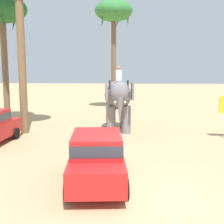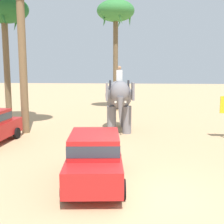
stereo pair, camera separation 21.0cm
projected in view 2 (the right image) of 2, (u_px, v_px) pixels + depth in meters
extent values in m
plane|color=tan|center=(141.00, 194.00, 9.05)|extent=(120.00, 120.00, 0.00)
cube|color=red|center=(95.00, 163.00, 9.86)|extent=(2.12, 4.25, 0.76)
cube|color=red|center=(95.00, 143.00, 9.66)|extent=(1.77, 2.25, 0.64)
cube|color=#2D3842|center=(95.00, 143.00, 9.66)|extent=(1.79, 2.27, 0.35)
cylinder|color=black|center=(74.00, 162.00, 11.16)|extent=(0.24, 0.62, 0.60)
cylinder|color=black|center=(119.00, 162.00, 11.19)|extent=(0.24, 0.62, 0.60)
cylinder|color=black|center=(64.00, 190.00, 8.65)|extent=(0.24, 0.62, 0.60)
cylinder|color=black|center=(123.00, 189.00, 8.68)|extent=(0.24, 0.62, 0.60)
cylinder|color=black|center=(17.00, 133.00, 16.00)|extent=(0.20, 0.61, 0.60)
ellipsoid|color=slate|center=(119.00, 95.00, 17.92)|extent=(1.92, 3.25, 1.70)
cylinder|color=slate|center=(127.00, 120.00, 17.21)|extent=(0.52, 0.52, 1.60)
cylinder|color=slate|center=(112.00, 120.00, 17.19)|extent=(0.52, 0.52, 1.60)
cylinder|color=slate|center=(125.00, 115.00, 19.05)|extent=(0.52, 0.52, 1.60)
cylinder|color=slate|center=(111.00, 115.00, 19.03)|extent=(0.52, 0.52, 1.60)
ellipsoid|color=slate|center=(120.00, 92.00, 16.26)|extent=(1.20, 1.11, 1.20)
cube|color=slate|center=(133.00, 91.00, 16.37)|extent=(0.20, 0.81, 0.96)
cube|color=slate|center=(107.00, 91.00, 16.34)|extent=(0.20, 0.81, 0.96)
cone|color=slate|center=(120.00, 112.00, 15.97)|extent=(0.40, 0.40, 1.60)
cone|color=beige|center=(125.00, 102.00, 15.95)|extent=(0.18, 0.57, 0.21)
cone|color=beige|center=(115.00, 102.00, 15.94)|extent=(0.18, 0.57, 0.21)
cube|color=white|center=(119.00, 75.00, 16.89)|extent=(0.36, 0.27, 0.60)
sphere|color=#A87A56|center=(119.00, 68.00, 16.83)|extent=(0.22, 0.22, 0.22)
cylinder|color=#333338|center=(128.00, 85.00, 16.99)|extent=(0.12, 0.12, 0.55)
cylinder|color=#333338|center=(110.00, 85.00, 16.97)|extent=(0.12, 0.12, 0.55)
cylinder|color=brown|center=(116.00, 63.00, 25.92)|extent=(0.42, 0.42, 8.33)
ellipsoid|color=#337A38|center=(116.00, 11.00, 25.26)|extent=(3.20, 3.20, 1.80)
cone|color=#337A38|center=(130.00, 17.00, 25.24)|extent=(0.40, 0.92, 1.64)
cone|color=#337A38|center=(121.00, 19.00, 26.43)|extent=(0.91, 0.57, 1.67)
cone|color=#337A38|center=(105.00, 18.00, 26.12)|extent=(0.73, 0.83, 1.69)
cone|color=#337A38|center=(103.00, 16.00, 24.73)|extent=(0.73, 0.83, 1.69)
cone|color=#337A38|center=(119.00, 14.00, 24.18)|extent=(0.91, 0.57, 1.67)
cylinder|color=brown|center=(22.00, 46.00, 16.77)|extent=(0.44, 0.44, 9.92)
cylinder|color=brown|center=(7.00, 69.00, 19.95)|extent=(0.41, 0.41, 7.34)
ellipsoid|color=#1E5B28|center=(4.00, 9.00, 19.37)|extent=(3.20, 3.20, 1.80)
cone|color=#1E5B28|center=(22.00, 17.00, 19.34)|extent=(0.40, 0.92, 1.64)
cone|color=#1E5B28|center=(17.00, 20.00, 20.53)|extent=(0.91, 0.57, 1.67)
cone|color=#1E5B28|center=(2.00, 14.00, 18.29)|extent=(0.91, 0.57, 1.67)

